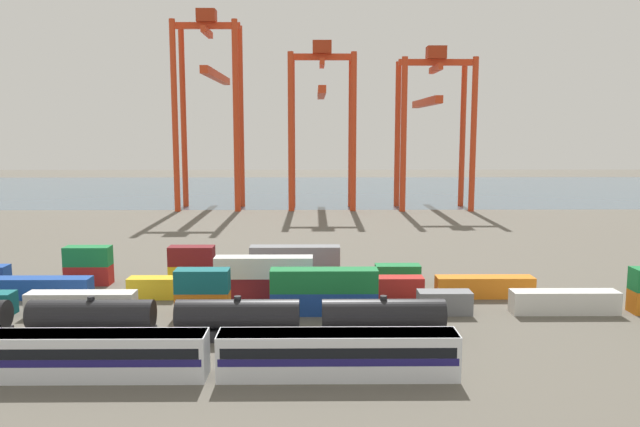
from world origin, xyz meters
name	(u,v)px	position (x,y,z in m)	size (l,w,h in m)	color
ground_plane	(265,244)	(0.00, 40.00, 0.00)	(420.00, 420.00, 0.00)	#5B564C
harbour_water	(288,190)	(0.00, 143.60, 0.00)	(400.00, 110.00, 0.01)	#475B6B
passenger_train	(212,353)	(0.32, -20.82, 2.14)	(41.27, 3.14, 3.90)	silver
freight_tank_row	(165,319)	(-5.96, -11.11, 2.07)	(55.69, 2.91, 4.37)	#232326
shipping_container_1	(82,303)	(-17.37, -2.77, 1.30)	(12.10, 2.44, 2.60)	silver
shipping_container_2	(203,303)	(-3.69, -2.77, 1.30)	(6.04, 2.44, 2.60)	orange
shipping_container_3	(202,281)	(-3.69, -2.77, 3.90)	(6.04, 2.44, 2.60)	#146066
shipping_container_4	(324,303)	(9.99, -2.77, 1.30)	(12.10, 2.44, 2.60)	#1C4299
shipping_container_5	(324,280)	(9.99, -2.77, 3.90)	(12.10, 2.44, 2.60)	#197538
shipping_container_6	(444,302)	(23.67, -2.77, 1.30)	(6.04, 2.44, 2.60)	slate
shipping_container_7	(564,302)	(37.35, -2.77, 1.30)	(12.10, 2.44, 2.60)	silver
shipping_container_11	(42,288)	(-24.82, 4.13, 1.30)	(12.10, 2.44, 2.60)	#1C4299
shipping_container_12	(153,288)	(-11.08, 4.13, 1.30)	(6.04, 2.44, 2.60)	gold
shipping_container_13	(264,287)	(2.66, 4.13, 1.30)	(12.10, 2.44, 2.60)	maroon
shipping_container_14	(264,267)	(2.66, 4.13, 3.90)	(12.10, 2.44, 2.60)	silver
shipping_container_15	(375,287)	(16.41, 4.13, 1.30)	(12.10, 2.44, 2.60)	#AD211C
shipping_container_16	(485,287)	(30.15, 4.13, 1.30)	(12.10, 2.44, 2.60)	orange
shipping_container_18	(89,275)	(-21.52, 11.04, 1.30)	(6.04, 2.44, 2.60)	#AD211C
shipping_container_19	(88,256)	(-21.52, 11.04, 3.90)	(6.04, 2.44, 2.60)	#197538
shipping_container_20	(192,275)	(-7.61, 11.04, 1.30)	(6.04, 2.44, 2.60)	gold
shipping_container_21	(192,256)	(-7.61, 11.04, 3.90)	(6.04, 2.44, 2.60)	maroon
shipping_container_22	(295,274)	(6.31, 11.04, 1.30)	(12.10, 2.44, 2.60)	#146066
shipping_container_23	(295,256)	(6.31, 11.04, 3.90)	(12.10, 2.44, 2.60)	slate
shipping_container_24	(398,274)	(20.22, 11.04, 1.30)	(6.04, 2.44, 2.60)	#197538
gantry_crane_west	(210,92)	(-18.27, 94.57, 30.48)	(16.93, 41.05, 50.88)	red
gantry_crane_central	(322,109)	(11.02, 93.75, 26.17)	(17.39, 33.42, 43.16)	red
gantry_crane_east	(433,112)	(40.30, 94.28, 25.31)	(19.21, 37.57, 41.84)	red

